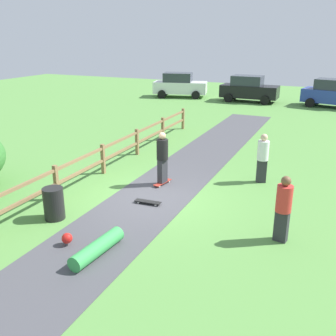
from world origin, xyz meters
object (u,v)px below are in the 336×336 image
at_px(skateboard_loose, 148,202).
at_px(parked_car_black, 249,89).
at_px(parked_car_white, 180,85).
at_px(skater_fallen, 95,247).
at_px(bystander_red, 283,206).
at_px(bystander_white, 263,156).
at_px(trash_bin, 54,203).
at_px(parked_car_blue, 334,93).
at_px(skater_riding, 162,156).

bearing_deg(skateboard_loose, parked_car_black, 94.53).
bearing_deg(skateboard_loose, parked_car_white, 109.97).
xyz_separation_m(skater_fallen, parked_car_black, (-1.73, 22.70, 0.76)).
relative_size(bystander_red, bystander_white, 1.00).
distance_m(trash_bin, skateboard_loose, 2.71).
xyz_separation_m(parked_car_blue, parked_car_white, (-11.51, -0.02, 0.00)).
bearing_deg(parked_car_white, skater_fallen, -72.11).
distance_m(skater_fallen, bystander_red, 4.56).
height_order(skater_fallen, parked_car_black, parked_car_black).
bearing_deg(bystander_white, skateboard_loose, -129.63).
bearing_deg(bystander_white, skater_fallen, -112.10).
relative_size(skateboard_loose, parked_car_blue, 0.18).
height_order(bystander_white, parked_car_black, parked_car_black).
height_order(skateboard_loose, parked_car_white, parked_car_white).
height_order(skater_riding, skater_fallen, skater_riding).
height_order(skater_fallen, bystander_red, bystander_red).
distance_m(skater_riding, skateboard_loose, 1.89).
xyz_separation_m(bystander_red, parked_car_blue, (0.40, 20.29, 0.03)).
bearing_deg(trash_bin, parked_car_black, 89.04).
height_order(trash_bin, parked_car_black, parked_car_black).
xyz_separation_m(bystander_white, parked_car_black, (-4.26, 16.45, 0.02)).
xyz_separation_m(skater_fallen, skateboard_loose, (-0.16, 2.99, -0.11)).
bearing_deg(trash_bin, bystander_white, 48.01).
relative_size(skater_fallen, bystander_red, 0.96).
bearing_deg(parked_car_black, bystander_white, -75.46).
relative_size(skater_fallen, skateboard_loose, 2.00).
relative_size(skater_fallen, parked_car_black, 0.39).
bearing_deg(trash_bin, bystander_red, 12.57).
xyz_separation_m(skater_fallen, parked_car_blue, (4.19, 22.71, 0.76)).
distance_m(trash_bin, bystander_white, 6.93).
xyz_separation_m(trash_bin, parked_car_blue, (6.28, 21.59, 0.51)).
height_order(bystander_red, parked_car_white, parked_car_white).
bearing_deg(parked_car_black, skater_fallen, -85.65).
height_order(skater_riding, bystander_white, skater_riding).
distance_m(parked_car_blue, parked_car_white, 11.51).
height_order(trash_bin, bystander_red, bystander_red).
bearing_deg(skateboard_loose, skater_riding, 99.48).
height_order(parked_car_blue, parked_car_white, same).
relative_size(trash_bin, parked_car_white, 0.20).
height_order(skateboard_loose, parked_car_black, parked_car_black).
distance_m(bystander_red, parked_car_black, 21.01).
bearing_deg(skateboard_loose, skater_fallen, -86.86).
bearing_deg(parked_car_blue, skater_riding, -104.34).
height_order(skater_fallen, skateboard_loose, skater_fallen).
bearing_deg(bystander_red, trash_bin, -167.43).
relative_size(bystander_red, parked_car_blue, 0.38).
distance_m(skater_fallen, bystander_white, 6.79).
distance_m(parked_car_blue, parked_car_black, 5.92).
distance_m(trash_bin, skater_riding, 3.91).
bearing_deg(skateboard_loose, parked_car_blue, 77.55).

